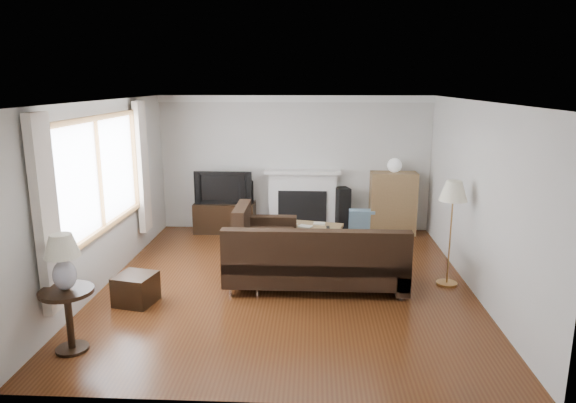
{
  "coord_description": "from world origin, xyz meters",
  "views": [
    {
      "loc": [
        0.36,
        -6.7,
        2.74
      ],
      "look_at": [
        0.0,
        0.3,
        1.1
      ],
      "focal_mm": 32.0,
      "sensor_mm": 36.0,
      "label": 1
    }
  ],
  "objects_px": {
    "tv_stand": "(225,217)",
    "floor_lamp": "(450,234)",
    "side_table": "(69,320)",
    "bookshelf": "(393,203)",
    "sectional_sofa": "(315,257)",
    "coffee_table": "(305,239)"
  },
  "relations": [
    {
      "from": "tv_stand",
      "to": "floor_lamp",
      "type": "relative_size",
      "value": 0.76
    },
    {
      "from": "side_table",
      "to": "tv_stand",
      "type": "bearing_deg",
      "value": 78.96
    },
    {
      "from": "floor_lamp",
      "to": "side_table",
      "type": "xyz_separation_m",
      "value": [
        -4.37,
        -2.02,
        -0.39
      ]
    },
    {
      "from": "bookshelf",
      "to": "side_table",
      "type": "distance_m",
      "value": 5.98
    },
    {
      "from": "bookshelf",
      "to": "side_table",
      "type": "relative_size",
      "value": 1.69
    },
    {
      "from": "bookshelf",
      "to": "sectional_sofa",
      "type": "xyz_separation_m",
      "value": [
        -1.42,
        -2.63,
        -0.15
      ]
    },
    {
      "from": "tv_stand",
      "to": "coffee_table",
      "type": "xyz_separation_m",
      "value": [
        1.51,
        -1.11,
        -0.05
      ]
    },
    {
      "from": "tv_stand",
      "to": "side_table",
      "type": "distance_m",
      "value": 4.5
    },
    {
      "from": "floor_lamp",
      "to": "side_table",
      "type": "bearing_deg",
      "value": -155.21
    },
    {
      "from": "sectional_sofa",
      "to": "coffee_table",
      "type": "bearing_deg",
      "value": 96.47
    },
    {
      "from": "bookshelf",
      "to": "side_table",
      "type": "xyz_separation_m",
      "value": [
        -3.96,
        -4.47,
        -0.23
      ]
    },
    {
      "from": "sectional_sofa",
      "to": "bookshelf",
      "type": "bearing_deg",
      "value": 61.67
    },
    {
      "from": "tv_stand",
      "to": "bookshelf",
      "type": "bearing_deg",
      "value": 0.98
    },
    {
      "from": "sectional_sofa",
      "to": "side_table",
      "type": "xyz_separation_m",
      "value": [
        -2.54,
        -1.84,
        -0.09
      ]
    },
    {
      "from": "sectional_sofa",
      "to": "coffee_table",
      "type": "height_order",
      "value": "sectional_sofa"
    },
    {
      "from": "tv_stand",
      "to": "sectional_sofa",
      "type": "bearing_deg",
      "value": -56.89
    },
    {
      "from": "coffee_table",
      "to": "side_table",
      "type": "xyz_separation_m",
      "value": [
        -2.38,
        -3.31,
        0.11
      ]
    },
    {
      "from": "sectional_sofa",
      "to": "coffee_table",
      "type": "distance_m",
      "value": 1.49
    },
    {
      "from": "tv_stand",
      "to": "side_table",
      "type": "height_order",
      "value": "side_table"
    },
    {
      "from": "sectional_sofa",
      "to": "floor_lamp",
      "type": "relative_size",
      "value": 1.8
    },
    {
      "from": "sectional_sofa",
      "to": "floor_lamp",
      "type": "height_order",
      "value": "floor_lamp"
    },
    {
      "from": "bookshelf",
      "to": "coffee_table",
      "type": "distance_m",
      "value": 1.99
    }
  ]
}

